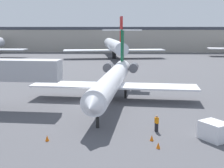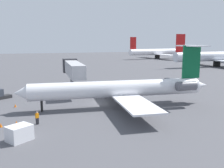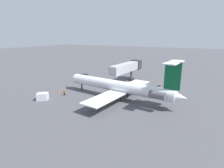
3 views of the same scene
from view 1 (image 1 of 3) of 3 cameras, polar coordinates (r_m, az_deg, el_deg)
The scene contains 9 objects.
ground_plane at distance 41.54m, azimuth -4.85°, elevation -3.76°, with size 400.00×400.00×0.10m, color #4C4C51.
regional_jet at distance 43.28m, azimuth 0.32°, elevation 1.10°, with size 23.87×31.78×9.85m.
ground_crew_marshaller at distance 30.62m, azimuth 8.32°, elevation -7.25°, with size 0.41×0.47×1.69m.
cargo_container_uld at distance 29.68m, azimuth 18.52°, elevation -8.30°, with size 2.89×3.05×1.67m.
traffic_cone_near at distance 28.66m, azimuth -12.01°, elevation -9.84°, with size 0.36×0.36×0.55m.
traffic_cone_mid at distance 26.72m, azimuth 8.63°, elevation -11.25°, with size 0.36×0.36×0.55m.
traffic_cone_far at distance 28.35m, azimuth 7.43°, elevation -9.92°, with size 0.36×0.36×0.55m.
terminal_building at distance 141.05m, azimuth -0.02°, elevation 8.45°, with size 131.48×25.84×10.58m.
parked_airliner_centre at distance 102.94m, azimuth 0.43°, elevation 7.12°, with size 34.17×40.23×13.22m.
Camera 1 is at (4.88, -39.99, 10.07)m, focal length 48.98 mm.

